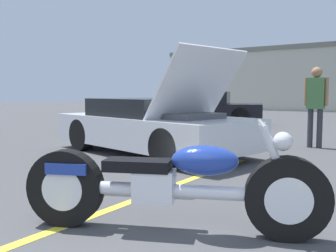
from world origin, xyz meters
The scene contains 5 objects.
parking_stripe_foreground centered at (-1.71, 3.00, 0.00)m, with size 0.12×5.55×0.01m, color yellow.
motorcycle centered at (-0.83, 2.11, 0.42)m, with size 2.51×1.26×0.99m.
show_car_hood_open centered at (-3.53, 5.49, 0.57)m, with size 4.59×2.79×2.00m.
parked_car_left_row centered at (-5.98, 12.43, 0.61)m, with size 4.46×3.23×1.27m.
spectator_near_motorcycle centered at (-1.00, 8.14, 1.08)m, with size 0.52×0.24×1.79m.
Camera 1 is at (0.96, -0.56, 1.23)m, focal length 40.00 mm.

